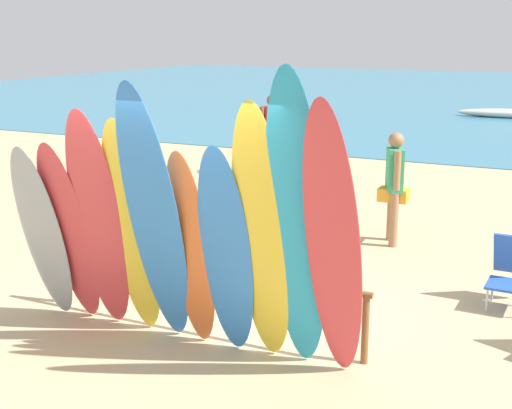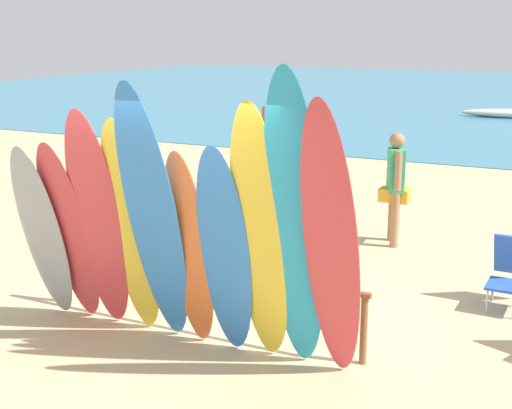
{
  "view_description": "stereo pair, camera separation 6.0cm",
  "coord_description": "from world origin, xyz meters",
  "px_view_note": "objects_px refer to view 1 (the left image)",
  "views": [
    {
      "loc": [
        3.5,
        -5.99,
        3.09
      ],
      "look_at": [
        0.0,
        1.39,
        1.06
      ],
      "focal_mm": 49.21,
      "sensor_mm": 36.0,
      "label": 1
    },
    {
      "loc": [
        3.55,
        -5.97,
        3.09
      ],
      "look_at": [
        0.0,
        1.39,
        1.06
      ],
      "focal_mm": 49.21,
      "sensor_mm": 36.0,
      "label": 2
    }
  ],
  "objects_px": {
    "surfboard_red_1": "(69,233)",
    "surfboard_blue_4": "(154,219)",
    "surfboard_red_2": "(98,222)",
    "surfboard_blue_6": "(226,253)",
    "surfboard_rack": "(199,278)",
    "surfboard_orange_5": "(191,251)",
    "surfboard_grey_0": "(42,234)",
    "beachgoer_near_rack": "(272,129)",
    "beachgoer_photographing": "(394,180)",
    "surfboard_yellow_3": "(132,229)",
    "surfboard_yellow_7": "(262,237)",
    "surfboard_red_9": "(333,247)",
    "beachgoer_midbeach": "(122,176)",
    "surfboard_teal_8": "(297,226)"
  },
  "relations": [
    {
      "from": "surfboard_rack",
      "to": "surfboard_orange_5",
      "type": "xyz_separation_m",
      "value": [
        0.15,
        -0.41,
        0.43
      ]
    },
    {
      "from": "surfboard_blue_6",
      "to": "beachgoer_near_rack",
      "type": "bearing_deg",
      "value": 111.61
    },
    {
      "from": "surfboard_grey_0",
      "to": "beachgoer_near_rack",
      "type": "distance_m",
      "value": 8.42
    },
    {
      "from": "surfboard_orange_5",
      "to": "surfboard_red_2",
      "type": "bearing_deg",
      "value": -175.71
    },
    {
      "from": "surfboard_red_2",
      "to": "surfboard_blue_4",
      "type": "bearing_deg",
      "value": -14.68
    },
    {
      "from": "surfboard_blue_4",
      "to": "surfboard_blue_6",
      "type": "height_order",
      "value": "surfboard_blue_4"
    },
    {
      "from": "surfboard_orange_5",
      "to": "beachgoer_photographing",
      "type": "height_order",
      "value": "surfboard_orange_5"
    },
    {
      "from": "surfboard_yellow_3",
      "to": "surfboard_blue_4",
      "type": "xyz_separation_m",
      "value": [
        0.39,
        -0.18,
        0.19
      ]
    },
    {
      "from": "beachgoer_photographing",
      "to": "surfboard_teal_8",
      "type": "bearing_deg",
      "value": -18.17
    },
    {
      "from": "surfboard_grey_0",
      "to": "surfboard_red_9",
      "type": "relative_size",
      "value": 0.75
    },
    {
      "from": "surfboard_grey_0",
      "to": "surfboard_yellow_3",
      "type": "height_order",
      "value": "surfboard_yellow_3"
    },
    {
      "from": "surfboard_teal_8",
      "to": "surfboard_blue_6",
      "type": "bearing_deg",
      "value": 175.49
    },
    {
      "from": "surfboard_teal_8",
      "to": "beachgoer_midbeach",
      "type": "relative_size",
      "value": 1.75
    },
    {
      "from": "surfboard_red_2",
      "to": "surfboard_orange_5",
      "type": "xyz_separation_m",
      "value": [
        1.06,
        0.04,
        -0.18
      ]
    },
    {
      "from": "surfboard_red_1",
      "to": "surfboard_teal_8",
      "type": "xyz_separation_m",
      "value": [
        2.6,
        -0.04,
        0.41
      ]
    },
    {
      "from": "surfboard_rack",
      "to": "surfboard_blue_6",
      "type": "relative_size",
      "value": 1.72
    },
    {
      "from": "surfboard_red_1",
      "to": "surfboard_blue_4",
      "type": "bearing_deg",
      "value": -3.64
    },
    {
      "from": "surfboard_red_2",
      "to": "beachgoer_midbeach",
      "type": "distance_m",
      "value": 3.55
    },
    {
      "from": "surfboard_yellow_3",
      "to": "surfboard_red_9",
      "type": "relative_size",
      "value": 0.87
    },
    {
      "from": "surfboard_grey_0",
      "to": "surfboard_red_1",
      "type": "xyz_separation_m",
      "value": [
        0.31,
        0.06,
        0.03
      ]
    },
    {
      "from": "surfboard_grey_0",
      "to": "surfboard_blue_6",
      "type": "xyz_separation_m",
      "value": [
        2.19,
        0.05,
        0.08
      ]
    },
    {
      "from": "beachgoer_photographing",
      "to": "surfboard_yellow_3",
      "type": "bearing_deg",
      "value": -41.15
    },
    {
      "from": "surfboard_blue_4",
      "to": "surfboard_blue_6",
      "type": "distance_m",
      "value": 0.76
    },
    {
      "from": "surfboard_yellow_7",
      "to": "surfboard_red_9",
      "type": "xyz_separation_m",
      "value": [
        0.72,
        -0.12,
        0.04
      ]
    },
    {
      "from": "surfboard_blue_4",
      "to": "surfboard_orange_5",
      "type": "distance_m",
      "value": 0.47
    },
    {
      "from": "surfboard_red_2",
      "to": "surfboard_blue_6",
      "type": "height_order",
      "value": "surfboard_red_2"
    },
    {
      "from": "surfboard_yellow_3",
      "to": "surfboard_blue_4",
      "type": "height_order",
      "value": "surfboard_blue_4"
    },
    {
      "from": "surfboard_blue_6",
      "to": "beachgoer_near_rack",
      "type": "xyz_separation_m",
      "value": [
        -3.24,
        8.3,
        -0.06
      ]
    },
    {
      "from": "surfboard_yellow_3",
      "to": "surfboard_blue_4",
      "type": "bearing_deg",
      "value": -24.19
    },
    {
      "from": "surfboard_blue_4",
      "to": "beachgoer_photographing",
      "type": "height_order",
      "value": "surfboard_blue_4"
    },
    {
      "from": "beachgoer_midbeach",
      "to": "surfboard_red_2",
      "type": "bearing_deg",
      "value": 134.3
    },
    {
      "from": "surfboard_red_1",
      "to": "surfboard_blue_6",
      "type": "height_order",
      "value": "surfboard_blue_6"
    },
    {
      "from": "surfboard_rack",
      "to": "surfboard_blue_4",
      "type": "xyz_separation_m",
      "value": [
        -0.14,
        -0.58,
        0.76
      ]
    },
    {
      "from": "surfboard_yellow_7",
      "to": "surfboard_red_9",
      "type": "relative_size",
      "value": 0.95
    },
    {
      "from": "surfboard_orange_5",
      "to": "beachgoer_near_rack",
      "type": "xyz_separation_m",
      "value": [
        -2.83,
        8.27,
        -0.01
      ]
    },
    {
      "from": "surfboard_yellow_7",
      "to": "beachgoer_photographing",
      "type": "height_order",
      "value": "surfboard_yellow_7"
    },
    {
      "from": "beachgoer_photographing",
      "to": "beachgoer_midbeach",
      "type": "bearing_deg",
      "value": -91.19
    },
    {
      "from": "surfboard_rack",
      "to": "surfboard_blue_6",
      "type": "bearing_deg",
      "value": -38.48
    },
    {
      "from": "surfboard_grey_0",
      "to": "beachgoer_near_rack",
      "type": "bearing_deg",
      "value": 99.22
    },
    {
      "from": "surfboard_red_2",
      "to": "surfboard_yellow_7",
      "type": "relative_size",
      "value": 0.94
    },
    {
      "from": "surfboard_red_1",
      "to": "surfboard_red_2",
      "type": "relative_size",
      "value": 0.85
    },
    {
      "from": "surfboard_red_1",
      "to": "surfboard_yellow_3",
      "type": "bearing_deg",
      "value": 5.75
    },
    {
      "from": "surfboard_orange_5",
      "to": "beachgoer_photographing",
      "type": "bearing_deg",
      "value": 80.61
    },
    {
      "from": "beachgoer_midbeach",
      "to": "surfboard_red_9",
      "type": "bearing_deg",
      "value": 157.14
    },
    {
      "from": "surfboard_red_1",
      "to": "surfboard_yellow_7",
      "type": "relative_size",
      "value": 0.81
    },
    {
      "from": "surfboard_orange_5",
      "to": "surfboard_blue_6",
      "type": "distance_m",
      "value": 0.41
    },
    {
      "from": "surfboard_yellow_3",
      "to": "beachgoer_midbeach",
      "type": "distance_m",
      "value": 3.72
    },
    {
      "from": "surfboard_orange_5",
      "to": "surfboard_red_9",
      "type": "relative_size",
      "value": 0.76
    },
    {
      "from": "surfboard_teal_8",
      "to": "beachgoer_midbeach",
      "type": "height_order",
      "value": "surfboard_teal_8"
    },
    {
      "from": "surfboard_orange_5",
      "to": "surfboard_teal_8",
      "type": "bearing_deg",
      "value": -1.1
    }
  ]
}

